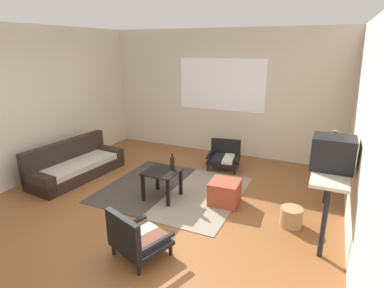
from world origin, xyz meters
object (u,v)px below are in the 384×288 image
Objects in this scene: glass_bottle at (172,163)px; armchair_by_window at (224,156)px; armchair_striped_foreground at (135,238)px; console_shelf at (330,172)px; crt_television at (333,153)px; couch at (75,166)px; coffee_table at (162,177)px; ottoman_orange at (225,192)px; clay_vase at (333,148)px; wicker_basket at (291,217)px.

armchair_by_window is at bearing 77.20° from glass_bottle.
armchair_by_window is 3.09m from armchair_striped_foreground.
console_shelf is 0.36m from crt_television.
console_shelf is at bearing 1.65° from couch.
coffee_table is 2.50m from crt_television.
crt_television is at bearing -8.81° from ottoman_orange.
armchair_by_window is 0.96× the size of armchair_striped_foreground.
glass_bottle is (-0.84, -0.11, 0.39)m from ottoman_orange.
armchair_striped_foreground is 0.47× the size of console_shelf.
crt_television is at bearing 37.09° from armchair_striped_foreground.
clay_vase is at bearing 89.60° from crt_television.
clay_vase is at bearing 11.39° from coffee_table.
couch is 2.87m from ottoman_orange.
armchair_by_window is at bearing 148.22° from clay_vase.
clay_vase is (1.42, 0.23, 0.85)m from ottoman_orange.
glass_bottle is (-0.35, -1.54, 0.33)m from armchair_by_window.
console_shelf is at bearing -90.00° from clay_vase.
crt_television reaches higher than clay_vase.
armchair_striped_foreground is at bearing -142.91° from crt_television.
armchair_striped_foreground is 1.62m from glass_bottle.
armchair_by_window is at bearing 34.00° from couch.
crt_television is (1.42, -0.22, 0.92)m from ottoman_orange.
armchair_striped_foreground reaches higher than wicker_basket.
ottoman_orange reaches higher than wicker_basket.
coffee_table reaches higher than wicker_basket.
armchair_striped_foreground reaches higher than coffee_table.
armchair_by_window is 2.48m from console_shelf.
armchair_by_window is (2.37, 1.60, 0.04)m from couch.
coffee_table is 2.43m from console_shelf.
crt_television is at bearing -2.68° from glass_bottle.
ottoman_orange is 1.19× the size of clay_vase.
armchair_by_window reaches higher than coffee_table.
couch is 2.68× the size of armchair_by_window.
wicker_basket is at bearing -0.80° from couch.
glass_bottle is (2.02, 0.06, 0.37)m from couch.
wicker_basket is (1.03, -0.23, -0.05)m from ottoman_orange.
glass_bottle reaches higher than ottoman_orange.
coffee_table is (1.90, -0.07, 0.15)m from couch.
clay_vase reaches higher than armchair_striped_foreground.
armchair_striped_foreground reaches higher than armchair_by_window.
wicker_basket is (-0.40, -0.46, -0.90)m from clay_vase.
clay_vase is 2.34m from glass_bottle.
crt_television reaches higher than couch.
crt_television is 2.33m from glass_bottle.
crt_television reaches higher than wicker_basket.
coffee_table is at bearing -175.28° from console_shelf.
console_shelf is (4.28, 0.12, 0.58)m from couch.
crt_television is (4.28, -0.05, 0.90)m from couch.
armchair_striped_foreground is at bearing -77.48° from glass_bottle.
couch is at bearing 147.63° from armchair_striped_foreground.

